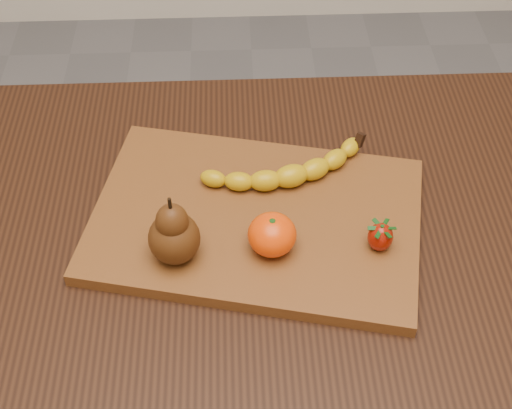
{
  "coord_description": "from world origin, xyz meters",
  "views": [
    {
      "loc": [
        -0.07,
        -0.65,
        1.51
      ],
      "look_at": [
        -0.05,
        0.02,
        0.8
      ],
      "focal_mm": 50.0,
      "sensor_mm": 36.0,
      "label": 1
    }
  ],
  "objects_px": {
    "table": "(287,274)",
    "pear": "(173,229)",
    "cutting_board": "(256,219)",
    "mandarin": "(272,235)"
  },
  "relations": [
    {
      "from": "pear",
      "to": "cutting_board",
      "type": "bearing_deg",
      "value": 32.1
    },
    {
      "from": "table",
      "to": "pear",
      "type": "distance_m",
      "value": 0.24
    },
    {
      "from": "table",
      "to": "cutting_board",
      "type": "distance_m",
      "value": 0.12
    },
    {
      "from": "pear",
      "to": "mandarin",
      "type": "relative_size",
      "value": 1.64
    },
    {
      "from": "cutting_board",
      "to": "mandarin",
      "type": "bearing_deg",
      "value": -60.75
    },
    {
      "from": "table",
      "to": "cutting_board",
      "type": "bearing_deg",
      "value": 160.21
    },
    {
      "from": "table",
      "to": "pear",
      "type": "relative_size",
      "value": 9.46
    },
    {
      "from": "cutting_board",
      "to": "mandarin",
      "type": "distance_m",
      "value": 0.07
    },
    {
      "from": "table",
      "to": "mandarin",
      "type": "height_order",
      "value": "mandarin"
    },
    {
      "from": "table",
      "to": "cutting_board",
      "type": "height_order",
      "value": "cutting_board"
    }
  ]
}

